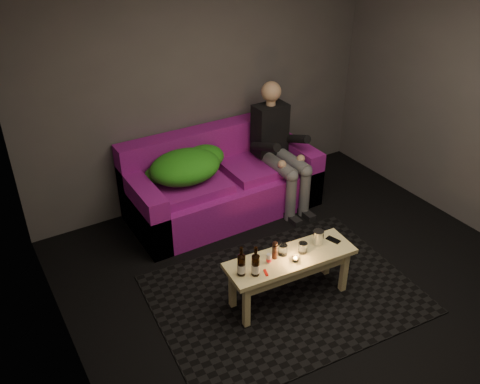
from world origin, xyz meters
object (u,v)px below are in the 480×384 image
object	(u,v)px
sofa	(221,184)
beer_bottle_b	(256,265)
person	(278,145)
coffee_table	(290,264)
beer_bottle_a	(241,265)
steel_cup	(318,237)

from	to	relation	value
sofa	beer_bottle_b	bearing A→B (deg)	-110.02
beer_bottle_b	person	bearing A→B (deg)	49.93
coffee_table	beer_bottle_b	bearing A→B (deg)	-173.79
coffee_table	beer_bottle_b	size ratio (longest dim) A/B	4.30
beer_bottle_a	steel_cup	world-z (taller)	beer_bottle_a
beer_bottle_b	steel_cup	size ratio (longest dim) A/B	2.11
person	sofa	bearing A→B (deg)	165.12
beer_bottle_a	beer_bottle_b	world-z (taller)	beer_bottle_b
person	beer_bottle_b	xyz separation A→B (m)	(-1.19, -1.42, -0.15)
sofa	beer_bottle_a	bearing A→B (deg)	-113.70
beer_bottle_a	steel_cup	distance (m)	0.77
sofa	beer_bottle_a	xyz separation A→B (m)	(-0.67, -1.52, 0.24)
coffee_table	beer_bottle_a	bearing A→B (deg)	177.83
sofa	coffee_table	xyz separation A→B (m)	(-0.20, -1.54, 0.06)
coffee_table	steel_cup	world-z (taller)	steel_cup
beer_bottle_a	steel_cup	size ratio (longest dim) A/B	2.09
coffee_table	beer_bottle_a	xyz separation A→B (m)	(-0.46, 0.02, 0.18)
person	coffee_table	world-z (taller)	person
sofa	beer_bottle_b	world-z (taller)	sofa
sofa	person	bearing A→B (deg)	-14.88
beer_bottle_a	beer_bottle_b	distance (m)	0.11
person	steel_cup	size ratio (longest dim) A/B	10.73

